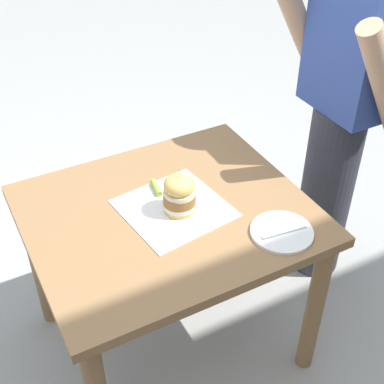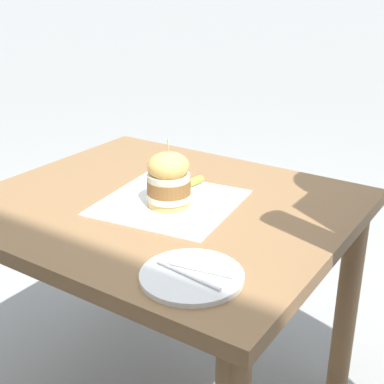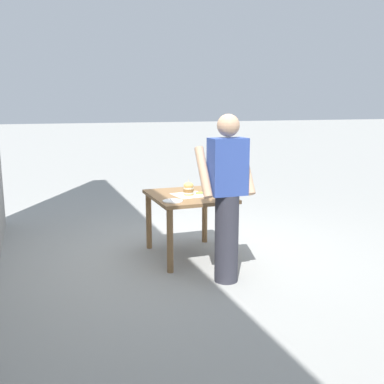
# 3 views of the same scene
# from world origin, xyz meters

# --- Properties ---
(ground_plane) EXTENTS (80.00, 80.00, 0.00)m
(ground_plane) POSITION_xyz_m (0.00, 0.00, 0.00)
(ground_plane) COLOR #9E9E99
(patio_table) EXTENTS (0.87, 1.01, 0.74)m
(patio_table) POSITION_xyz_m (0.00, 0.00, 0.62)
(patio_table) COLOR olive
(patio_table) RESTS_ON ground
(serving_paper) EXTENTS (0.40, 0.40, 0.00)m
(serving_paper) POSITION_xyz_m (-0.00, 0.03, 0.75)
(serving_paper) COLOR white
(serving_paper) RESTS_ON patio_table
(sandwich) EXTENTS (0.12, 0.12, 0.19)m
(sandwich) POSITION_xyz_m (0.02, 0.04, 0.82)
(sandwich) COLOR #E5B25B
(sandwich) RESTS_ON serving_paper
(pickle_spear) EXTENTS (0.09, 0.04, 0.02)m
(pickle_spear) POSITION_xyz_m (-0.13, 0.01, 0.76)
(pickle_spear) COLOR #8EA83D
(pickle_spear) RESTS_ON serving_paper
(side_plate_with_forks) EXTENTS (0.22, 0.22, 0.02)m
(side_plate_with_forks) POSITION_xyz_m (0.29, 0.29, 0.75)
(side_plate_with_forks) COLOR white
(side_plate_with_forks) RESTS_ON patio_table
(diner_across_table) EXTENTS (0.55, 0.35, 1.69)m
(diner_across_table) POSITION_xyz_m (-0.09, 0.86, 0.88)
(diner_across_table) COLOR #33333D
(diner_across_table) RESTS_ON ground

